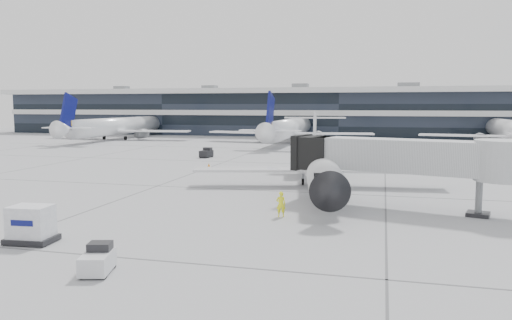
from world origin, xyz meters
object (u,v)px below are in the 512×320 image
(regional_jet, at_px, (319,162))
(baggage_tug, at_px, (98,260))
(jet_bridge, at_px, (413,157))
(cargo_uld, at_px, (31,225))
(ramp_worker, at_px, (281,204))

(regional_jet, relative_size, baggage_tug, 12.73)
(jet_bridge, distance_m, cargo_uld, 24.52)
(baggage_tug, bearing_deg, regional_jet, 60.75)
(jet_bridge, height_order, ramp_worker, jet_bridge)
(regional_jet, bearing_deg, baggage_tug, -114.10)
(jet_bridge, bearing_deg, regional_jet, 148.60)
(jet_bridge, relative_size, cargo_uld, 6.16)
(jet_bridge, distance_m, ramp_worker, 9.97)
(ramp_worker, bearing_deg, regional_jet, -108.14)
(jet_bridge, bearing_deg, baggage_tug, -113.58)
(baggage_tug, bearing_deg, ramp_worker, 51.46)
(cargo_uld, bearing_deg, regional_jet, 55.18)
(regional_jet, height_order, cargo_uld, regional_jet)
(regional_jet, distance_m, jet_bridge, 11.04)
(jet_bridge, height_order, cargo_uld, jet_bridge)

